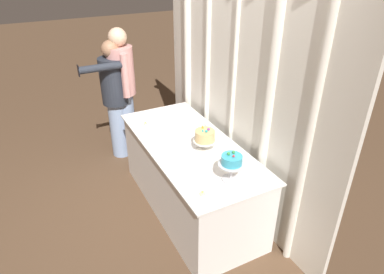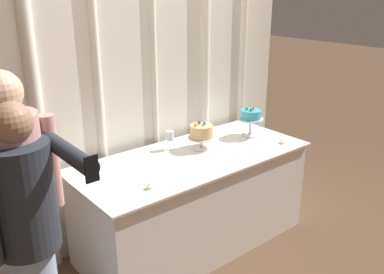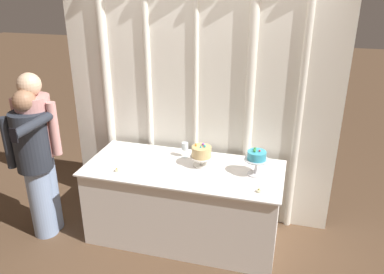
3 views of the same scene
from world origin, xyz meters
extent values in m
plane|color=brown|center=(0.00, 0.00, 0.00)|extent=(24.00, 24.00, 0.00)
cube|color=white|center=(0.00, 0.61, 1.43)|extent=(2.80, 0.04, 2.85)
cylinder|color=white|center=(-0.99, 0.58, 1.43)|extent=(0.10, 0.10, 2.85)
cylinder|color=white|center=(-0.52, 0.58, 1.43)|extent=(0.07, 0.07, 2.85)
cylinder|color=white|center=(-0.01, 0.58, 1.43)|extent=(0.05, 0.05, 2.85)
cylinder|color=white|center=(0.53, 0.58, 1.43)|extent=(0.09, 0.09, 2.85)
cylinder|color=white|center=(1.01, 0.58, 1.43)|extent=(0.07, 0.07, 2.85)
cube|color=white|center=(0.00, 0.10, 0.38)|extent=(1.83, 0.77, 0.77)
cube|color=white|center=(0.00, 0.10, 0.78)|extent=(1.88, 0.82, 0.01)
cylinder|color=silver|center=(0.15, 0.18, 0.79)|extent=(0.16, 0.16, 0.01)
cylinder|color=silver|center=(0.15, 0.18, 0.83)|extent=(0.03, 0.03, 0.08)
cylinder|color=silver|center=(0.15, 0.18, 0.88)|extent=(0.22, 0.22, 0.01)
cylinder|color=#DBB775|center=(0.15, 0.18, 0.93)|extent=(0.19, 0.19, 0.10)
sphere|color=#2DB2B7|center=(0.18, 0.18, 0.99)|extent=(0.02, 0.02, 0.02)
sphere|color=purple|center=(0.16, 0.22, 0.99)|extent=(0.03, 0.03, 0.03)
cone|color=orange|center=(0.10, 0.19, 1.00)|extent=(0.02, 0.02, 0.03)
cone|color=#2DB2B7|center=(0.15, 0.16, 0.99)|extent=(0.02, 0.02, 0.03)
cylinder|color=silver|center=(0.68, 0.14, 0.79)|extent=(0.15, 0.15, 0.01)
cylinder|color=silver|center=(0.68, 0.14, 0.86)|extent=(0.02, 0.02, 0.14)
cylinder|color=silver|center=(0.68, 0.14, 0.94)|extent=(0.22, 0.22, 0.01)
cylinder|color=#3DB2D1|center=(0.68, 0.14, 0.98)|extent=(0.17, 0.17, 0.08)
sphere|color=#DB333D|center=(0.70, 0.14, 1.03)|extent=(0.02, 0.02, 0.02)
sphere|color=green|center=(0.65, 0.17, 1.03)|extent=(0.03, 0.03, 0.03)
sphere|color=green|center=(0.66, 0.12, 1.03)|extent=(0.03, 0.03, 0.03)
cylinder|color=silver|center=(-0.05, 0.33, 0.78)|extent=(0.06, 0.06, 0.00)
cylinder|color=silver|center=(-0.05, 0.33, 0.83)|extent=(0.01, 0.01, 0.08)
cylinder|color=silver|center=(-0.05, 0.33, 0.90)|extent=(0.07, 0.07, 0.07)
cylinder|color=beige|center=(-0.58, -0.14, 0.79)|extent=(0.04, 0.04, 0.02)
sphere|color=#F9CC4C|center=(-0.58, -0.14, 0.81)|extent=(0.01, 0.01, 0.01)
cylinder|color=beige|center=(0.74, -0.16, 0.79)|extent=(0.05, 0.05, 0.02)
sphere|color=#F9CC4C|center=(0.74, -0.16, 0.81)|extent=(0.01, 0.01, 0.01)
cylinder|color=#D6938E|center=(-1.39, -0.13, 1.15)|extent=(0.33, 0.33, 0.59)
sphere|color=beige|center=(-1.39, -0.13, 1.55)|extent=(0.22, 0.22, 0.22)
cube|color=#232328|center=(-1.39, -0.28, 1.18)|extent=(0.04, 0.01, 0.38)
cylinder|color=#D6938E|center=(-1.19, -0.14, 1.14)|extent=(0.08, 0.08, 0.52)
cylinder|color=#282D38|center=(-1.39, -0.24, 1.04)|extent=(0.44, 0.44, 0.57)
sphere|color=#A37556|center=(-1.39, -0.24, 1.43)|extent=(0.21, 0.21, 0.21)
cube|color=#232328|center=(-1.39, -0.39, 1.07)|extent=(0.04, 0.02, 0.37)
cylinder|color=#282D38|center=(-1.20, -0.40, 1.28)|extent=(0.08, 0.50, 0.08)
cube|color=black|center=(-1.20, -0.66, 1.28)|extent=(0.06, 0.01, 0.12)
camera|label=1|loc=(2.56, -1.18, 2.46)|focal=31.77mm
camera|label=2|loc=(-1.92, -2.22, 2.04)|focal=39.43mm
camera|label=3|loc=(0.95, -3.05, 2.49)|focal=36.42mm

